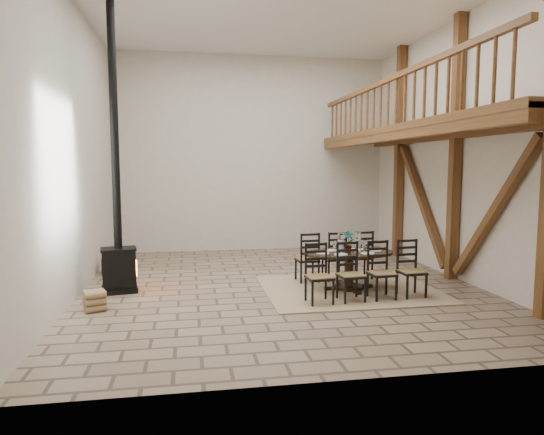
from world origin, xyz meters
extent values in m
plane|color=gray|center=(0.00, 0.00, 0.00)|extent=(8.00, 8.00, 0.00)
cube|color=beige|center=(0.00, 4.00, 2.50)|extent=(7.00, 0.02, 5.00)
cube|color=beige|center=(0.00, -4.00, 2.50)|extent=(7.00, 0.02, 5.00)
cube|color=beige|center=(-3.50, 0.00, 2.50)|extent=(0.02, 8.00, 5.00)
cube|color=beige|center=(3.50, 0.00, 2.50)|extent=(0.02, 8.00, 5.00)
cube|color=white|center=(0.00, 0.00, 5.00)|extent=(7.00, 8.00, 0.02)
cube|color=brown|center=(3.38, 0.00, 2.50)|extent=(0.18, 0.18, 5.00)
cube|color=brown|center=(3.38, 2.50, 2.50)|extent=(0.18, 0.18, 5.00)
cube|color=brown|center=(3.38, -1.25, 1.40)|extent=(0.14, 2.16, 2.54)
cube|color=brown|center=(3.38, 1.25, 1.40)|extent=(0.14, 2.16, 2.54)
cube|color=brown|center=(3.38, 0.00, 2.80)|extent=(0.20, 7.80, 0.20)
cube|color=brown|center=(2.70, 0.00, 2.85)|extent=(1.60, 7.80, 0.12)
cube|color=brown|center=(2.00, 0.00, 2.75)|extent=(0.18, 7.80, 0.22)
cube|color=brown|center=(2.00, 0.00, 3.75)|extent=(0.09, 7.60, 0.09)
cube|color=brown|center=(2.00, 0.00, 3.33)|extent=(0.06, 7.60, 0.86)
cube|color=tan|center=(1.14, -0.49, 0.01)|extent=(3.00, 2.50, 0.02)
ellipsoid|color=black|center=(1.14, -0.49, 0.66)|extent=(1.71, 1.11, 0.04)
cylinder|color=black|center=(1.14, -0.49, 0.32)|extent=(0.16, 0.16, 0.60)
cylinder|color=black|center=(1.14, -0.49, 0.05)|extent=(0.51, 0.51, 0.06)
cube|color=#9A7747|center=(0.38, -1.27, 0.43)|extent=(0.42, 0.41, 0.04)
cube|color=black|center=(0.38, -1.27, 0.21)|extent=(0.41, 0.41, 0.41)
cube|color=black|center=(0.37, -1.10, 0.69)|extent=(0.34, 0.06, 0.54)
cube|color=#9A7747|center=(0.92, -1.23, 0.43)|extent=(0.42, 0.41, 0.04)
cube|color=black|center=(0.92, -1.23, 0.21)|extent=(0.41, 0.41, 0.41)
cube|color=black|center=(0.91, -1.06, 0.69)|extent=(0.34, 0.06, 0.54)
cube|color=#9A7747|center=(1.46, -1.19, 0.43)|extent=(0.42, 0.41, 0.04)
cube|color=black|center=(1.46, -1.19, 0.21)|extent=(0.41, 0.41, 0.41)
cube|color=black|center=(1.45, -1.02, 0.69)|extent=(0.34, 0.06, 0.54)
cube|color=#9A7747|center=(2.00, -1.15, 0.43)|extent=(0.42, 0.41, 0.04)
cube|color=black|center=(2.00, -1.15, 0.21)|extent=(0.41, 0.41, 0.41)
cube|color=black|center=(1.99, -0.98, 0.69)|extent=(0.34, 0.06, 0.54)
cube|color=#9A7747|center=(0.55, 0.19, 0.43)|extent=(0.42, 0.41, 0.04)
cube|color=black|center=(0.55, 0.19, 0.21)|extent=(0.41, 0.41, 0.41)
cube|color=black|center=(0.56, 0.02, 0.69)|extent=(0.34, 0.06, 0.54)
cube|color=#9A7747|center=(1.09, 0.23, 0.43)|extent=(0.42, 0.41, 0.04)
cube|color=black|center=(1.09, 0.23, 0.21)|extent=(0.41, 0.41, 0.41)
cube|color=black|center=(1.10, 0.06, 0.69)|extent=(0.34, 0.06, 0.54)
cube|color=#9A7747|center=(1.63, 0.27, 0.43)|extent=(0.42, 0.41, 0.04)
cube|color=black|center=(1.63, 0.27, 0.21)|extent=(0.41, 0.41, 0.41)
cube|color=black|center=(1.64, 0.10, 0.69)|extent=(0.34, 0.06, 0.54)
cube|color=white|center=(1.14, -0.49, 0.68)|extent=(1.31, 0.72, 0.01)
cube|color=white|center=(1.14, -0.49, 0.77)|extent=(0.83, 0.33, 0.18)
cylinder|color=white|center=(0.98, -0.50, 0.85)|extent=(0.12, 0.12, 0.34)
cylinder|color=white|center=(1.30, -0.48, 0.85)|extent=(0.12, 0.12, 0.34)
cylinder|color=white|center=(0.98, -0.50, 0.76)|extent=(0.06, 0.06, 0.16)
cylinder|color=white|center=(1.30, -0.48, 0.76)|extent=(0.06, 0.06, 0.16)
imported|color=#4C723F|center=(1.14, -0.44, 0.87)|extent=(0.21, 0.15, 0.38)
cube|color=black|center=(-2.85, 0.04, 0.05)|extent=(0.67, 0.55, 0.09)
cube|color=black|center=(-2.85, 0.04, 0.41)|extent=(0.61, 0.50, 0.64)
cube|color=#FF590C|center=(-2.57, 0.09, 0.41)|extent=(0.06, 0.26, 0.26)
cube|color=black|center=(-2.85, 0.04, 0.75)|extent=(0.65, 0.54, 0.04)
cylinder|color=black|center=(-2.85, 0.04, 2.89)|extent=(0.14, 0.14, 4.23)
cylinder|color=brown|center=(-3.17, 1.57, 0.16)|extent=(0.48, 0.48, 0.31)
cube|color=tan|center=(-3.17, 1.57, 0.35)|extent=(0.26, 0.26, 0.09)
cube|color=tan|center=(-3.06, -1.05, 0.15)|extent=(0.39, 0.39, 0.31)
camera|label=1|loc=(-1.63, -8.55, 2.17)|focal=32.00mm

